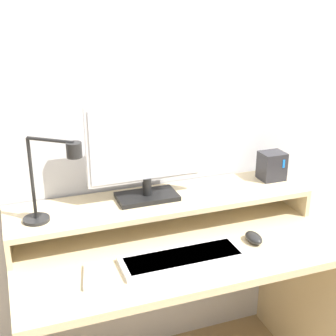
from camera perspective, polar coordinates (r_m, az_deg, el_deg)
The scene contains 9 objects.
wall_back at distance 1.90m, azimuth -2.62°, elevation 10.14°, with size 6.00×0.05×2.50m.
desk at distance 1.89m, azimuth 0.99°, elevation -14.55°, with size 1.21×0.61×0.71m.
monitor_shelf at distance 1.87m, azimuth -0.75°, elevation -4.19°, with size 1.21×0.28×0.12m.
monitor at distance 1.79m, azimuth -2.68°, elevation 2.14°, with size 0.46×0.14×0.38m.
desk_lamp at distance 1.64m, azimuth -13.89°, elevation -1.25°, with size 0.21×0.18×0.32m.
router_dock at distance 2.08m, azimuth 12.53°, elevation 0.27°, with size 0.10×0.09×0.12m.
keyboard at distance 1.67m, azimuth 1.81°, elevation -10.89°, with size 0.44×0.15×0.02m.
mouse at distance 1.81m, azimuth 10.40°, elevation -8.36°, with size 0.05×0.09×0.04m.
remote_control at distance 1.60m, azimuth -9.37°, elevation -12.91°, with size 0.07×0.15×0.02m.
Camera 1 is at (-0.56, -1.13, 1.60)m, focal length 50.00 mm.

